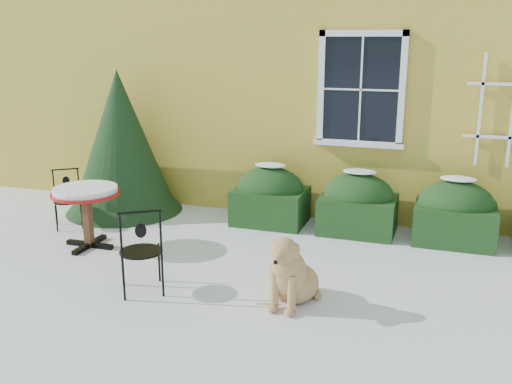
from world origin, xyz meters
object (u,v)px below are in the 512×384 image
(evergreen_shrub, at_px, (122,156))
(dog, at_px, (290,275))
(patio_chair_near, at_px, (141,250))
(patio_chair_far, at_px, (68,199))
(bistro_table, at_px, (86,197))

(evergreen_shrub, xyz_separation_m, dog, (3.41, -2.37, -0.57))
(evergreen_shrub, relative_size, patio_chair_near, 2.28)
(evergreen_shrub, xyz_separation_m, patio_chair_far, (-0.35, -0.95, -0.48))
(bistro_table, bearing_deg, evergreen_shrub, 105.23)
(patio_chair_near, xyz_separation_m, patio_chair_far, (-2.17, 1.66, -0.07))
(evergreen_shrub, xyz_separation_m, bistro_table, (0.44, -1.60, -0.21))
(evergreen_shrub, xyz_separation_m, patio_chair_near, (1.81, -2.61, -0.41))
(bistro_table, height_order, dog, bistro_table)
(bistro_table, distance_m, dog, 3.09)
(patio_chair_near, distance_m, dog, 1.62)
(evergreen_shrub, height_order, patio_chair_far, evergreen_shrub)
(bistro_table, relative_size, patio_chair_near, 0.90)
(bistro_table, distance_m, patio_chair_far, 1.06)
(bistro_table, distance_m, patio_chair_near, 1.72)
(evergreen_shrub, relative_size, bistro_table, 2.53)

